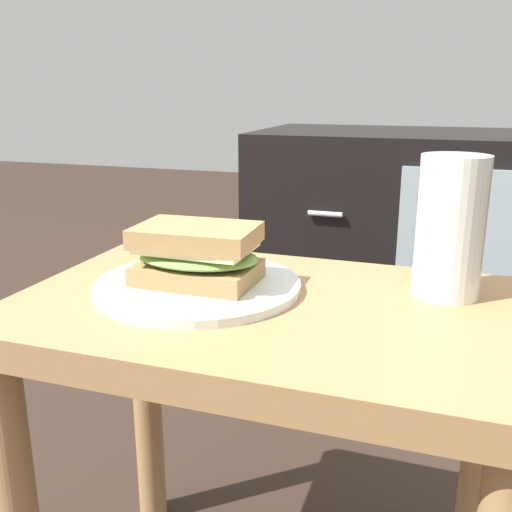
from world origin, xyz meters
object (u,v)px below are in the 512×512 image
beer_glass (450,228)px  plate (198,286)px  tv_cabinet (444,248)px  sandwich_front (197,254)px

beer_glass → plate: bearing=-164.5°
tv_cabinet → sandwich_front: bearing=-105.5°
plate → tv_cabinet: bearing=74.5°
tv_cabinet → plate: (-0.26, -0.94, 0.17)m
sandwich_front → tv_cabinet: bearing=74.5°
sandwich_front → plate: bearing=90.0°
plate → beer_glass: bearing=15.5°
beer_glass → tv_cabinet: bearing=90.6°
tv_cabinet → beer_glass: beer_glass is taller
plate → sandwich_front: size_ratio=1.63×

